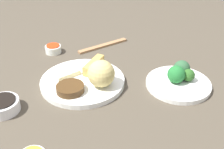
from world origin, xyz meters
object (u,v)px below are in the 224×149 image
Objects in this scene: sauce_ramekin_sweet_and_sour at (53,49)px; chopsticks_pair at (103,46)px; main_plate at (83,81)px; broccoli_plate at (178,84)px; soy_sauce_bowl at (3,106)px.

chopsticks_pair is (-0.18, 0.07, -0.01)m from sauce_ramekin_sweet_and_sour.
main_plate is 1.22× the size of chopsticks_pair.
soy_sauce_bowl is at bearing -21.97° from broccoli_plate.
main_plate is 1.32× the size of broccoli_plate.
broccoli_plate reaches higher than chopsticks_pair.
sauce_ramekin_sweet_and_sour is 0.28× the size of chopsticks_pair.
chopsticks_pair is at bearing -84.17° from broccoli_plate.
soy_sauce_bowl is at bearing -2.59° from main_plate.
chopsticks_pair is (-0.20, -0.18, -0.00)m from main_plate.
chopsticks_pair is (0.04, -0.36, -0.00)m from broccoli_plate.
broccoli_plate is 3.36× the size of sauce_ramekin_sweet_and_sour.
soy_sauce_bowl reaches higher than main_plate.
chopsticks_pair is (-0.44, -0.17, -0.01)m from soy_sauce_bowl.
soy_sauce_bowl is at bearing 42.26° from sauce_ramekin_sweet_and_sour.
soy_sauce_bowl is at bearing 20.93° from chopsticks_pair.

